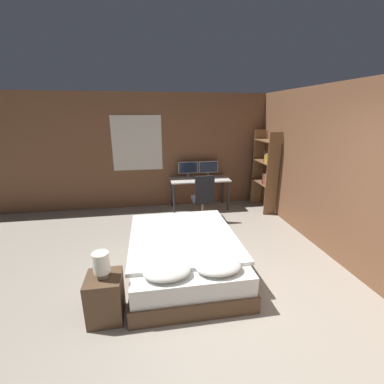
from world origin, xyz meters
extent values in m
plane|color=#9E9384|center=(0.00, 0.00, 0.00)|extent=(20.00, 20.00, 0.00)
cube|color=brown|center=(0.00, 4.19, 1.35)|extent=(12.00, 0.06, 2.70)
cube|color=silver|center=(-1.16, 4.15, 1.57)|extent=(1.15, 0.01, 1.26)
cube|color=black|center=(-1.16, 4.15, 1.57)|extent=(1.07, 0.01, 1.18)
cube|color=brown|center=(1.97, 1.50, 1.35)|extent=(0.06, 12.00, 2.70)
cube|color=brown|center=(-0.46, 1.31, 0.11)|extent=(1.50, 2.10, 0.22)
cube|color=white|center=(-0.46, 1.31, 0.34)|extent=(1.44, 2.04, 0.24)
cube|color=white|center=(-0.46, 1.43, 0.49)|extent=(1.54, 1.76, 0.05)
ellipsoid|color=silver|center=(-0.77, 0.51, 0.53)|extent=(0.55, 0.38, 0.13)
ellipsoid|color=silver|center=(-0.16, 0.51, 0.53)|extent=(0.55, 0.38, 0.13)
cube|color=brown|center=(-1.47, 0.51, 0.27)|extent=(0.38, 0.39, 0.54)
cylinder|color=gray|center=(-1.47, 0.51, 0.55)|extent=(0.12, 0.12, 0.01)
cylinder|color=gray|center=(-1.47, 0.51, 0.58)|extent=(0.02, 0.02, 0.05)
cylinder|color=silver|center=(-1.47, 0.51, 0.72)|extent=(0.18, 0.18, 0.23)
cube|color=beige|center=(0.27, 3.81, 0.72)|extent=(1.40, 0.60, 0.03)
cylinder|color=#2D2D33|center=(-0.38, 3.56, 0.35)|extent=(0.05, 0.05, 0.71)
cylinder|color=#2D2D33|center=(0.92, 3.56, 0.35)|extent=(0.05, 0.05, 0.71)
cylinder|color=#2D2D33|center=(-0.38, 4.07, 0.35)|extent=(0.05, 0.05, 0.71)
cylinder|color=#2D2D33|center=(0.92, 4.07, 0.35)|extent=(0.05, 0.05, 0.71)
cylinder|color=#B7B7BC|center=(0.02, 4.02, 0.74)|extent=(0.16, 0.16, 0.01)
cylinder|color=#B7B7BC|center=(0.02, 4.02, 0.79)|extent=(0.03, 0.03, 0.09)
cube|color=#B7B7BC|center=(0.02, 4.02, 0.98)|extent=(0.48, 0.03, 0.28)
cube|color=#192338|center=(0.02, 4.00, 0.98)|extent=(0.45, 0.00, 0.25)
cylinder|color=#B7B7BC|center=(0.52, 4.02, 0.74)|extent=(0.16, 0.16, 0.01)
cylinder|color=#B7B7BC|center=(0.52, 4.02, 0.79)|extent=(0.03, 0.03, 0.09)
cube|color=#B7B7BC|center=(0.52, 4.02, 0.98)|extent=(0.48, 0.03, 0.28)
cube|color=#192338|center=(0.52, 4.00, 0.98)|extent=(0.45, 0.00, 0.25)
cube|color=#B7B7BC|center=(0.27, 3.62, 0.74)|extent=(0.35, 0.13, 0.02)
ellipsoid|color=#B7B7BC|center=(0.54, 3.62, 0.75)|extent=(0.07, 0.05, 0.04)
cylinder|color=black|center=(0.20, 3.16, 0.02)|extent=(0.52, 0.52, 0.04)
cylinder|color=gray|center=(0.20, 3.16, 0.22)|extent=(0.05, 0.05, 0.37)
cube|color=black|center=(0.20, 3.16, 0.44)|extent=(0.45, 0.45, 0.07)
cube|color=black|center=(0.20, 2.96, 0.75)|extent=(0.40, 0.05, 0.54)
cube|color=brown|center=(1.78, 3.14, 0.93)|extent=(0.29, 0.02, 1.86)
cube|color=brown|center=(1.78, 3.93, 0.93)|extent=(0.29, 0.02, 1.86)
cube|color=brown|center=(1.78, 3.53, 0.65)|extent=(0.29, 0.77, 0.02)
cube|color=brown|center=(1.78, 3.53, 1.15)|extent=(0.29, 0.77, 0.02)
cube|color=brown|center=(1.78, 3.53, 1.64)|extent=(0.29, 0.77, 0.02)
cube|color=#7A387F|center=(1.78, 3.18, 0.79)|extent=(0.24, 0.04, 0.25)
cube|color=#BCB29E|center=(1.78, 3.22, 0.79)|extent=(0.24, 0.02, 0.26)
cube|color=#B2332D|center=(1.78, 3.25, 0.75)|extent=(0.24, 0.04, 0.17)
cube|color=orange|center=(1.78, 3.29, 0.78)|extent=(0.24, 0.02, 0.24)
cube|color=#B2332D|center=(1.78, 3.33, 0.78)|extent=(0.24, 0.04, 0.24)
cube|color=#28282D|center=(1.78, 3.38, 0.79)|extent=(0.24, 0.04, 0.25)
cube|color=orange|center=(1.78, 3.17, 1.28)|extent=(0.24, 0.02, 0.24)
cube|color=#B2332D|center=(1.78, 3.20, 1.29)|extent=(0.24, 0.03, 0.26)
cube|color=gold|center=(1.78, 3.24, 1.26)|extent=(0.24, 0.04, 0.19)
cube|color=gold|center=(1.78, 3.29, 1.28)|extent=(0.24, 0.04, 0.22)
cube|color=gold|center=(1.78, 3.35, 1.26)|extent=(0.24, 0.04, 0.19)
cube|color=#28282D|center=(1.78, 3.39, 1.29)|extent=(0.24, 0.02, 0.25)
camera|label=1|loc=(-0.90, -2.02, 2.26)|focal=24.00mm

